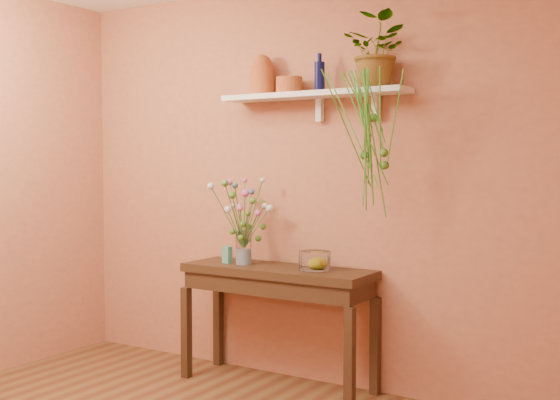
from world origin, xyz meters
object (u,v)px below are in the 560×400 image
object	(u,v)px
blue_bottle	(320,76)
bouquet	(243,206)
sideboard	(277,284)
glass_vase	(244,250)
glass_bowl	(315,261)
spider_plant	(379,51)
terracotta_jug	(262,76)

from	to	relation	value
blue_bottle	bouquet	size ratio (longest dim) A/B	0.52
sideboard	blue_bottle	bearing A→B (deg)	23.89
glass_vase	bouquet	bearing A→B (deg)	-126.38
bouquet	glass_bowl	distance (m)	0.63
sideboard	glass_bowl	world-z (taller)	glass_bowl
spider_plant	glass_bowl	distance (m)	1.37
glass_vase	glass_bowl	bearing A→B (deg)	3.37
glass_bowl	sideboard	bearing A→B (deg)	-178.29
spider_plant	bouquet	world-z (taller)	spider_plant
sideboard	terracotta_jug	distance (m)	1.41
spider_plant	glass_vase	distance (m)	1.58
terracotta_jug	spider_plant	xyz separation A→B (m)	(0.88, -0.04, 0.09)
sideboard	blue_bottle	distance (m)	1.39
terracotta_jug	spider_plant	bearing A→B (deg)	-2.81
spider_plant	glass_bowl	bearing A→B (deg)	-170.45
blue_bottle	glass_vase	world-z (taller)	blue_bottle
spider_plant	bouquet	distance (m)	1.35
terracotta_jug	glass_vase	bearing A→B (deg)	-111.96
glass_vase	terracotta_jug	bearing A→B (deg)	68.04
spider_plant	glass_vase	xyz separation A→B (m)	(-0.94, -0.10, -1.27)
terracotta_jug	bouquet	distance (m)	0.89
glass_vase	bouquet	world-z (taller)	bouquet
sideboard	spider_plant	bearing A→B (deg)	6.37
terracotta_jug	bouquet	size ratio (longest dim) A/B	0.58
terracotta_jug	glass_vase	distance (m)	1.19
glass_vase	bouquet	distance (m)	0.30
sideboard	glass_bowl	distance (m)	0.33
spider_plant	sideboard	bearing A→B (deg)	-173.63
terracotta_jug	glass_vase	size ratio (longest dim) A/B	1.25
terracotta_jug	spider_plant	distance (m)	0.88
sideboard	bouquet	world-z (taller)	bouquet
spider_plant	glass_bowl	size ratio (longest dim) A/B	2.15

